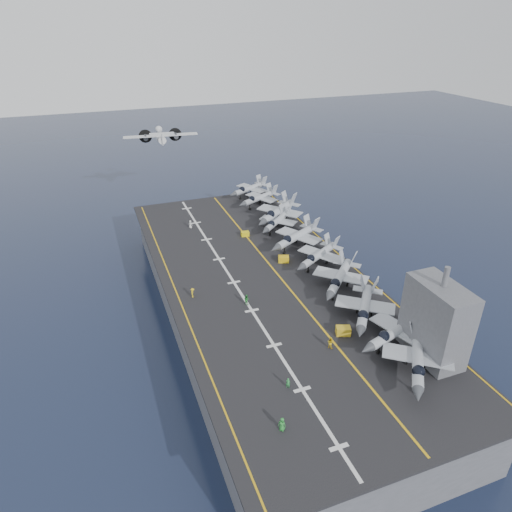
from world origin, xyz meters
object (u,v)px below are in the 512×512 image
object	(u,v)px
island_superstructure	(438,313)
tow_cart_a	(343,331)
fighter_jet_0	(418,358)
transport_plane	(161,140)

from	to	relation	value
island_superstructure	tow_cart_a	xyz separation A→B (m)	(-9.63, 8.73, -6.82)
island_superstructure	fighter_jet_0	world-z (taller)	island_superstructure
island_superstructure	fighter_jet_0	bearing A→B (deg)	-149.90
island_superstructure	tow_cart_a	world-z (taller)	island_superstructure
island_superstructure	transport_plane	bearing A→B (deg)	104.59
tow_cart_a	transport_plane	bearing A→B (deg)	99.56
island_superstructure	tow_cart_a	size ratio (longest dim) A/B	5.69
fighter_jet_0	transport_plane	distance (m)	93.78
fighter_jet_0	tow_cart_a	bearing A→B (deg)	114.88
tow_cart_a	transport_plane	xyz separation A→B (m)	(-13.45, 79.91, 13.33)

